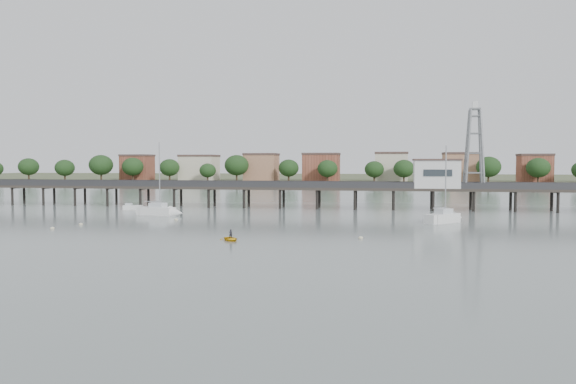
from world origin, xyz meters
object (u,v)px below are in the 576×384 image
object	(u,v)px
sailboat_c	(448,218)
yellow_dinghy	(231,240)
white_tender	(132,207)
pier	(300,188)
sailboat_b	(164,211)
lattice_tower	(474,149)

from	to	relation	value
sailboat_c	yellow_dinghy	distance (m)	35.15
sailboat_c	white_tender	bearing A→B (deg)	119.75
yellow_dinghy	pier	bearing A→B (deg)	55.18
sailboat_b	lattice_tower	bearing A→B (deg)	31.29
sailboat_c	yellow_dinghy	xyz separation A→B (m)	(-25.75, -23.92, -0.65)
pier	yellow_dinghy	world-z (taller)	pier
sailboat_b	white_tender	bearing A→B (deg)	148.17
lattice_tower	sailboat_b	distance (m)	55.36
lattice_tower	sailboat_c	size ratio (longest dim) A/B	1.34
lattice_tower	yellow_dinghy	world-z (taller)	lattice_tower
white_tender	yellow_dinghy	size ratio (longest dim) A/B	1.29
lattice_tower	yellow_dinghy	size ratio (longest dim) A/B	5.57
pier	yellow_dinghy	distance (m)	45.14
sailboat_c	sailboat_b	bearing A→B (deg)	128.91
pier	lattice_tower	distance (m)	32.34
sailboat_c	white_tender	distance (m)	56.15
white_tender	yellow_dinghy	bearing A→B (deg)	-62.94
sailboat_c	lattice_tower	bearing A→B (deg)	25.23
lattice_tower	sailboat_b	bearing A→B (deg)	-160.53
white_tender	pier	bearing A→B (deg)	4.48
sailboat_c	white_tender	world-z (taller)	sailboat_c
sailboat_b	sailboat_c	xyz separation A→B (m)	(44.64, -2.94, 0.01)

